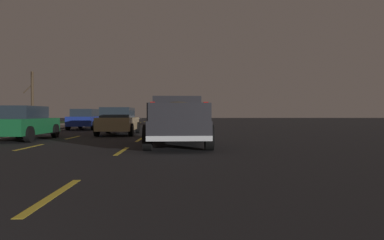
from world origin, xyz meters
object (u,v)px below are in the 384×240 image
at_px(pickup_truck, 177,119).
at_px(sedan_green, 23,123).
at_px(sedan_blue, 86,119).
at_px(bare_tree_far, 32,97).
at_px(sedan_silver, 179,118).
at_px(sedan_tan, 119,121).

bearing_deg(pickup_truck, sedan_green, 66.34).
distance_m(pickup_truck, sedan_green, 7.69).
distance_m(sedan_blue, bare_tree_far, 14.54).
distance_m(pickup_truck, bare_tree_far, 30.06).
distance_m(sedan_silver, bare_tree_far, 16.04).
bearing_deg(sedan_tan, pickup_truck, -154.38).
xyz_separation_m(sedan_silver, bare_tree_far, (2.33, 15.71, 2.22)).
distance_m(sedan_tan, sedan_silver, 16.55).
height_order(sedan_blue, sedan_silver, same).
relative_size(sedan_blue, sedan_silver, 1.00).
bearing_deg(pickup_truck, sedan_tan, 25.62).
bearing_deg(sedan_green, bare_tree_far, 21.02).
xyz_separation_m(sedan_tan, bare_tree_far, (18.52, 12.31, 2.22)).
xyz_separation_m(sedan_blue, sedan_silver, (9.14, -7.05, 0.00)).
xyz_separation_m(sedan_tan, sedan_green, (-3.95, 3.67, 0.00)).
xyz_separation_m(sedan_silver, sedan_green, (-20.15, 7.07, 0.00)).
relative_size(sedan_green, bare_tree_far, 0.78).
distance_m(sedan_green, bare_tree_far, 24.18).
bearing_deg(sedan_green, sedan_tan, -42.84).
bearing_deg(bare_tree_far, sedan_silver, -98.43).
bearing_deg(sedan_tan, bare_tree_far, 33.60).
height_order(sedan_silver, sedan_green, same).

